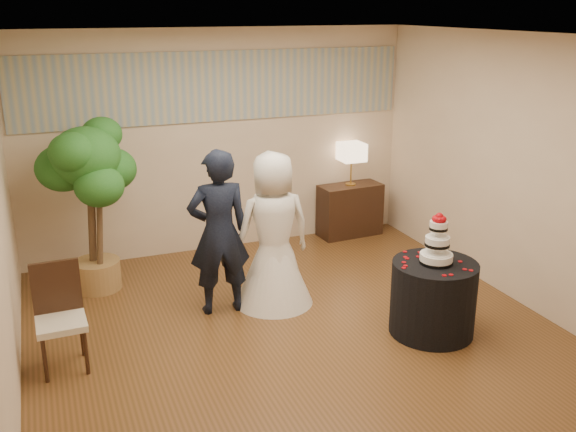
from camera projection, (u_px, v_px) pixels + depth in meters
name	position (u px, v px, depth m)	size (l,w,h in m)	color
floor	(293.00, 330.00, 6.31)	(5.00, 5.00, 0.00)	brown
ceiling	(294.00, 35.00, 5.44)	(5.00, 5.00, 0.00)	white
wall_back	(220.00, 142.00, 8.09)	(5.00, 0.06, 2.80)	beige
wall_front	(458.00, 307.00, 3.67)	(5.00, 0.06, 2.80)	beige
wall_right	(514.00, 169.00, 6.75)	(0.06, 5.00, 2.80)	beige
mural_border	(218.00, 86.00, 7.85)	(4.90, 0.02, 0.85)	#9AA194
groom	(219.00, 233.00, 6.47)	(0.63, 0.41, 1.72)	black
bride	(273.00, 230.00, 6.66)	(0.84, 0.84, 1.65)	white
cake_table	(433.00, 298.00, 6.17)	(0.81, 0.81, 0.72)	black
wedding_cake	(438.00, 238.00, 5.98)	(0.32, 0.32, 0.50)	white
console	(350.00, 210.00, 8.84)	(0.86, 0.38, 0.72)	black
table_lamp	(351.00, 164.00, 8.64)	(0.32, 0.32, 0.58)	beige
ficus_tree	(91.00, 206.00, 6.95)	(0.92, 0.92, 1.94)	#266521
side_chair	(61.00, 320.00, 5.51)	(0.43, 0.45, 0.94)	black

